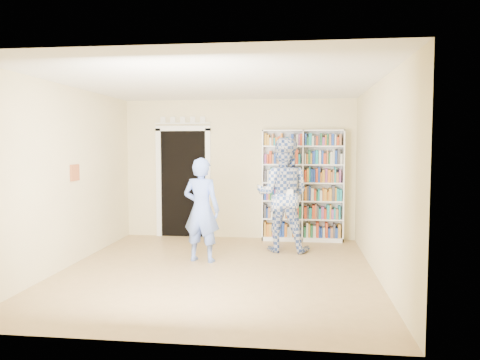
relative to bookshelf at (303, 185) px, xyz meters
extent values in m
plane|color=#9F7C4D|center=(-1.25, -2.34, -1.06)|extent=(5.00, 5.00, 0.00)
plane|color=white|center=(-1.25, -2.34, 1.64)|extent=(5.00, 5.00, 0.00)
plane|color=beige|center=(-1.25, 0.16, 0.29)|extent=(4.50, 0.00, 4.50)
plane|color=beige|center=(-3.50, -2.34, 0.29)|extent=(0.00, 5.00, 5.00)
plane|color=beige|center=(1.00, -2.34, 0.29)|extent=(0.00, 5.00, 5.00)
cube|color=white|center=(0.00, 0.00, -0.01)|extent=(1.53, 0.29, 2.11)
cube|color=white|center=(0.00, 0.00, -0.01)|extent=(0.02, 0.29, 2.11)
cube|color=black|center=(-2.35, 0.14, -0.01)|extent=(0.90, 0.03, 2.10)
cube|color=white|center=(-2.85, 0.12, -0.01)|extent=(0.10, 0.06, 2.20)
cube|color=white|center=(-1.85, 0.12, -0.01)|extent=(0.10, 0.06, 2.20)
cube|color=white|center=(-2.35, 0.12, 1.09)|extent=(1.10, 0.06, 0.10)
cube|color=white|center=(-2.35, 0.12, 1.19)|extent=(1.10, 0.08, 0.02)
cube|color=brown|center=(-3.48, -2.14, 0.34)|extent=(0.03, 0.25, 0.25)
imported|color=#6684E2|center=(-1.58, -1.81, -0.25)|extent=(0.66, 0.50, 1.63)
imported|color=#34529F|center=(-0.34, -0.91, -0.09)|extent=(1.03, 0.85, 1.95)
cube|color=white|center=(-0.27, -1.18, -0.11)|extent=(0.20, 0.02, 0.28)
camera|label=1|loc=(-0.10, -8.90, 0.75)|focal=35.00mm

